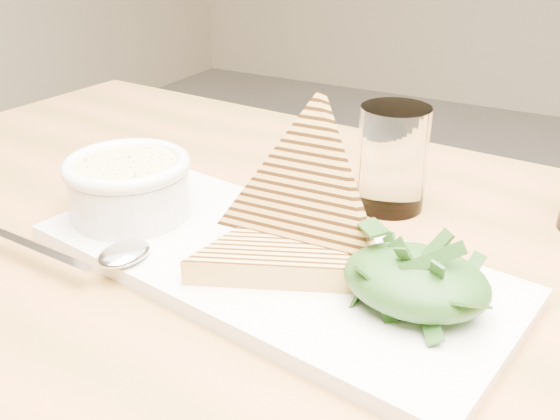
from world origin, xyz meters
The scene contains 13 objects.
table_top centered at (-0.22, -0.15, 0.71)m, with size 1.28×0.85×0.04m, color #B36F3C.
table_leg_bl centered at (-0.81, 0.23, 0.35)m, with size 0.06×0.06×0.69m, color #B36F3C.
platter centered at (-0.25, -0.11, 0.74)m, with size 0.43×0.19×0.01m, color white.
soup_bowl centered at (-0.40, -0.11, 0.77)m, with size 0.12×0.12×0.05m, color white.
soup centered at (-0.40, -0.11, 0.80)m, with size 0.10×0.10×0.01m, color beige.
bowl_rim centered at (-0.40, -0.11, 0.80)m, with size 0.12×0.12×0.01m, color white.
sandwich_flat centered at (-0.23, -0.12, 0.76)m, with size 0.17×0.17×0.02m, color tan, non-canonical shape.
sandwich_lean centered at (-0.22, -0.09, 0.80)m, with size 0.17×0.17×0.09m, color tan, non-canonical shape.
salad_base centered at (-0.11, -0.12, 0.77)m, with size 0.11×0.09×0.04m, color #163A13.
arugula_pile centered at (-0.11, -0.12, 0.78)m, with size 0.11×0.10×0.05m, color #28511C, non-canonical shape.
spoon_bowl centered at (-0.35, -0.18, 0.75)m, with size 0.04×0.05×0.01m, color silver.
spoon_handle centered at (-0.43, -0.21, 0.75)m, with size 0.13×0.01×0.00m, color silver.
glass_near centered at (-0.20, 0.06, 0.79)m, with size 0.07×0.07×0.11m, color white.
Camera 1 is at (-0.01, -0.52, 1.03)m, focal length 40.00 mm.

